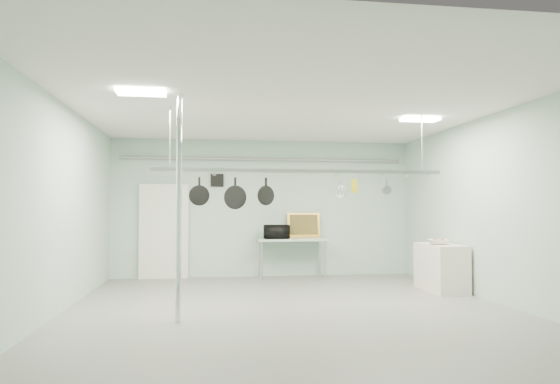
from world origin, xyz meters
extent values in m
plane|color=gray|center=(0.00, 0.00, 0.00)|extent=(8.00, 8.00, 0.00)
cube|color=silver|center=(0.00, 0.00, 3.19)|extent=(7.00, 8.00, 0.02)
cube|color=#A2C3B6|center=(0.00, 3.99, 1.60)|extent=(7.00, 0.02, 3.20)
cube|color=#A2C3B6|center=(3.49, 0.00, 1.60)|extent=(0.02, 8.00, 3.20)
cube|color=silver|center=(-2.30, 3.94, 1.05)|extent=(1.10, 0.10, 2.20)
cube|color=black|center=(-1.10, 3.97, 2.25)|extent=(0.30, 0.04, 0.30)
cylinder|color=gray|center=(0.00, 3.90, 2.75)|extent=(6.60, 0.07, 0.07)
cylinder|color=silver|center=(-1.70, -0.60, 1.60)|extent=(0.08, 0.08, 3.20)
cube|color=#A8C5B0|center=(0.60, 3.60, 0.88)|extent=(1.60, 0.70, 0.05)
cylinder|color=#B7B7BC|center=(-0.12, 3.32, 0.43)|extent=(0.04, 0.04, 0.86)
cylinder|color=#B7B7BC|center=(-0.12, 3.88, 0.43)|extent=(0.04, 0.04, 0.86)
cylinder|color=#B7B7BC|center=(1.32, 3.32, 0.43)|extent=(0.04, 0.04, 0.86)
cylinder|color=#B7B7BC|center=(1.32, 3.88, 0.43)|extent=(0.04, 0.04, 0.86)
cube|color=silver|center=(3.15, 1.40, 0.45)|extent=(0.60, 1.20, 0.90)
cube|color=#B7B7BC|center=(0.20, 0.30, 2.20)|extent=(4.80, 0.06, 0.06)
cylinder|color=#B7B7BC|center=(-1.90, 0.30, 2.70)|extent=(0.02, 0.02, 0.94)
cylinder|color=#B7B7BC|center=(2.30, 0.30, 2.70)|extent=(0.02, 0.02, 0.94)
cube|color=white|center=(-2.20, -0.80, 3.16)|extent=(0.65, 0.30, 0.05)
cube|color=white|center=(2.40, 0.60, 3.16)|extent=(0.65, 0.30, 0.05)
imported|color=black|center=(0.24, 3.50, 1.06)|extent=(0.57, 0.39, 0.31)
cylinder|color=white|center=(0.46, 3.55, 1.01)|extent=(0.17, 0.17, 0.21)
cube|color=gold|center=(0.94, 3.90, 1.20)|extent=(0.78, 0.14, 0.58)
cube|color=#322011|center=(1.16, 3.90, 1.03)|extent=(0.30, 0.10, 0.25)
imported|color=silver|center=(3.04, 1.27, 0.95)|extent=(0.52, 0.52, 0.10)
camera|label=1|loc=(-1.28, -7.71, 1.58)|focal=32.00mm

